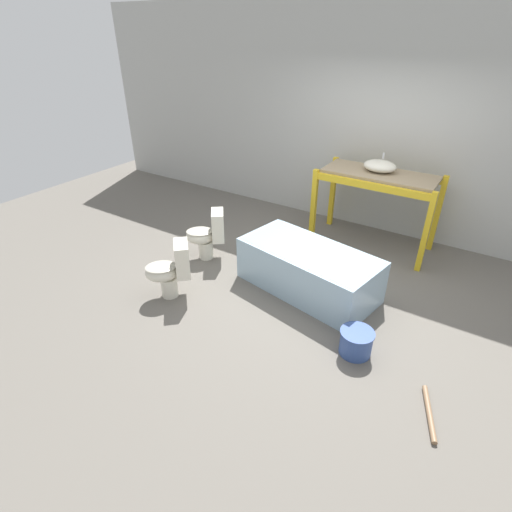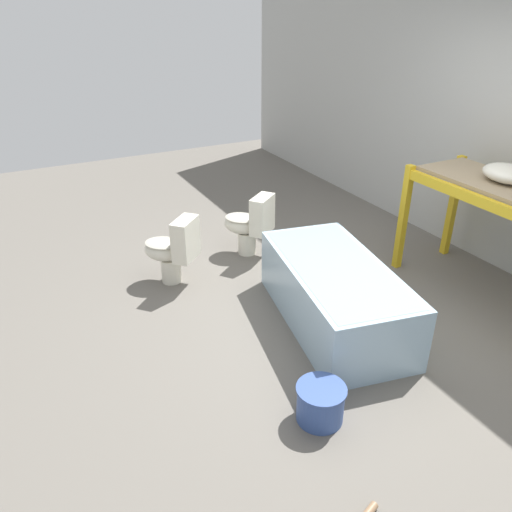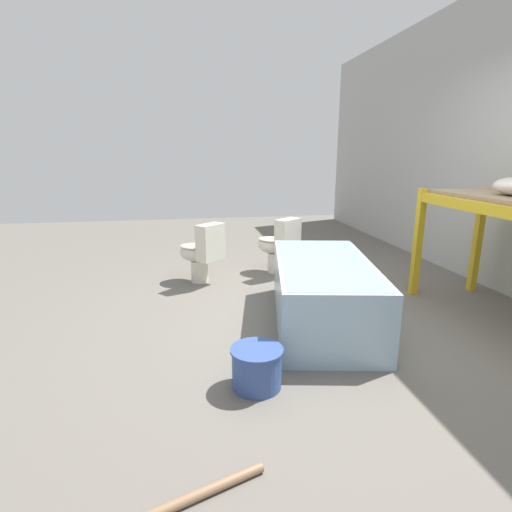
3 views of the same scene
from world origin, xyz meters
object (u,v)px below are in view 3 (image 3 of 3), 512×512
at_px(bathtub_main, 323,287).
at_px(toilet_far, 201,252).
at_px(toilet_near, 278,244).
at_px(bucket_white, 257,367).

height_order(bathtub_main, toilet_far, toilet_far).
relative_size(bathtub_main, toilet_far, 2.57).
bearing_deg(toilet_far, toilet_near, 148.47).
xyz_separation_m(bathtub_main, toilet_near, (-1.51, -0.05, 0.04)).
xyz_separation_m(bathtub_main, toilet_far, (-1.31, -1.00, 0.04)).
distance_m(bathtub_main, bucket_white, 1.18).
bearing_deg(bathtub_main, bucket_white, -28.56).
bearing_deg(toilet_near, bucket_white, 36.64).
xyz_separation_m(bathtub_main, bucket_white, (0.90, -0.75, -0.18)).
distance_m(bathtub_main, toilet_far, 1.64).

